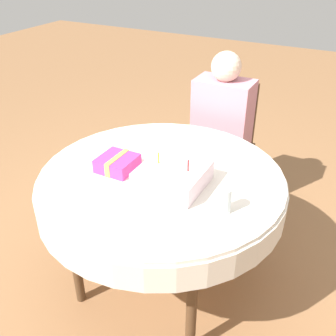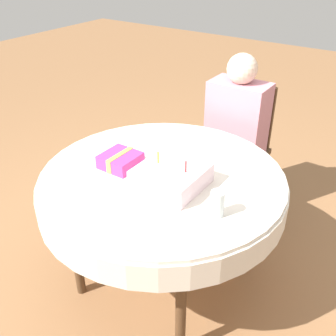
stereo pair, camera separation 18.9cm
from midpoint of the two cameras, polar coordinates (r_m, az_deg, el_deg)
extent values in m
plane|color=#8C603D|center=(2.43, -3.15, -15.96)|extent=(12.00, 12.00, 0.00)
cylinder|color=silver|center=(1.96, -3.75, -1.25)|extent=(1.23, 1.23, 0.02)
cylinder|color=silver|center=(2.01, -3.68, -3.10)|extent=(1.25, 1.25, 0.13)
cylinder|color=#4C331E|center=(2.15, -16.05, -11.59)|extent=(0.05, 0.05, 0.72)
cylinder|color=#4C331E|center=(1.86, 0.42, -18.66)|extent=(0.05, 0.05, 0.72)
cylinder|color=#4C331E|center=(2.56, -6.06, -2.83)|extent=(0.05, 0.05, 0.72)
cylinder|color=#4C331E|center=(2.31, 8.19, -7.14)|extent=(0.05, 0.05, 0.72)
cube|color=#4C331E|center=(2.78, 5.60, 2.41)|extent=(0.39, 0.39, 0.04)
cube|color=#4C331E|center=(2.83, 7.30, 8.24)|extent=(0.35, 0.03, 0.44)
cylinder|color=#4C331E|center=(2.83, 0.85, -2.45)|extent=(0.04, 0.04, 0.43)
cylinder|color=#4C331E|center=(2.72, 7.26, -4.26)|extent=(0.04, 0.04, 0.43)
cylinder|color=#4C331E|center=(3.09, 3.71, 0.63)|extent=(0.04, 0.04, 0.43)
cylinder|color=#4C331E|center=(2.99, 9.64, -0.91)|extent=(0.04, 0.04, 0.43)
cylinder|color=beige|center=(2.80, 2.31, -2.46)|extent=(0.09, 0.09, 0.47)
cylinder|color=beige|center=(2.74, 5.87, -3.45)|extent=(0.09, 0.09, 0.47)
cube|color=#C67F8E|center=(2.67, 5.89, 7.46)|extent=(0.38, 0.22, 0.50)
sphere|color=beige|center=(2.55, 6.30, 14.39)|extent=(0.19, 0.19, 0.19)
cube|color=silver|center=(1.85, -2.21, -1.27)|extent=(0.30, 0.30, 0.10)
cylinder|color=red|center=(1.78, -0.09, 0.26)|extent=(0.01, 0.01, 0.06)
cylinder|color=gold|center=(1.84, -4.33, 1.38)|extent=(0.01, 0.01, 0.06)
cylinder|color=silver|center=(1.67, 4.97, -4.78)|extent=(0.06, 0.06, 0.12)
cube|color=#D13384|center=(2.01, -10.04, 0.61)|extent=(0.18, 0.18, 0.07)
cube|color=#EAE54C|center=(2.01, -10.04, 0.61)|extent=(0.03, 0.18, 0.08)
camera|label=1|loc=(0.09, -92.86, -1.72)|focal=42.00mm
camera|label=2|loc=(0.09, 87.14, 1.72)|focal=42.00mm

